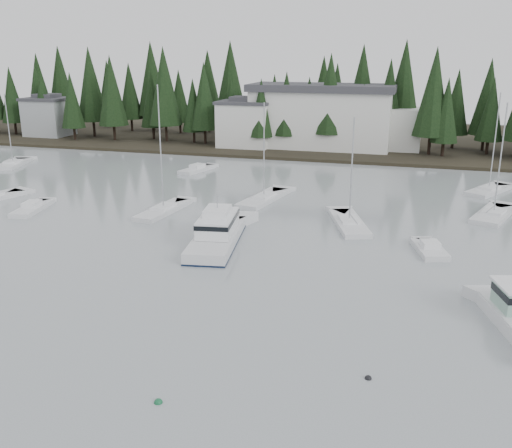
{
  "coord_description": "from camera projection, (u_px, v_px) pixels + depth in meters",
  "views": [
    {
      "loc": [
        12.27,
        -18.18,
        16.98
      ],
      "look_at": [
        -1.01,
        27.35,
        2.5
      ],
      "focal_mm": 40.0,
      "sensor_mm": 36.0,
      "label": 1
    }
  ],
  "objects": [
    {
      "name": "house_west",
      "position": [
        246.0,
        123.0,
        100.93
      ],
      "size": [
        9.54,
        7.42,
        8.75
      ],
      "color": "silver",
      "rests_on": "ground"
    },
    {
      "name": "harbor_inn",
      "position": [
        333.0,
        117.0,
        99.64
      ],
      "size": [
        29.5,
        11.5,
        10.9
      ],
      "color": "silver",
      "rests_on": "ground"
    },
    {
      "name": "runabout_1",
      "position": [
        430.0,
        251.0,
        49.99
      ],
      "size": [
        3.48,
        5.42,
        1.42
      ],
      "rotation": [
        0.0,
        0.0,
        1.85
      ],
      "color": "silver",
      "rests_on": "ground"
    },
    {
      "name": "mooring_buoy_dark",
      "position": [
        368.0,
        379.0,
        30.76
      ],
      "size": [
        0.39,
        0.39,
        0.39
      ],
      "primitive_type": "sphere",
      "color": "black",
      "rests_on": "ground"
    },
    {
      "name": "far_shore_land",
      "position": [
        358.0,
        139.0,
        114.0
      ],
      "size": [
        240.0,
        54.0,
        1.0
      ],
      "primitive_type": "cube",
      "color": "black",
      "rests_on": "ground"
    },
    {
      "name": "sailboat_2",
      "position": [
        164.0,
        211.0,
        62.39
      ],
      "size": [
        3.24,
        9.08,
        14.17
      ],
      "rotation": [
        0.0,
        0.0,
        1.48
      ],
      "color": "silver",
      "rests_on": "ground"
    },
    {
      "name": "cabin_cruiser_center",
      "position": [
        217.0,
        235.0,
        52.13
      ],
      "size": [
        5.45,
        12.24,
        5.08
      ],
      "rotation": [
        0.0,
        0.0,
        1.73
      ],
      "color": "silver",
      "rests_on": "ground"
    },
    {
      "name": "runabout_3",
      "position": [
        197.0,
        170.0,
        83.63
      ],
      "size": [
        3.8,
        7.13,
        1.42
      ],
      "rotation": [
        0.0,
        0.0,
        1.32
      ],
      "color": "silver",
      "rests_on": "ground"
    },
    {
      "name": "mooring_buoy_green",
      "position": [
        158.0,
        403.0,
        28.67
      ],
      "size": [
        0.44,
        0.44,
        0.44
      ],
      "primitive_type": "sphere",
      "color": "#145933",
      "rests_on": "ground"
    },
    {
      "name": "conifer_treeline",
      "position": [
        351.0,
        147.0,
        103.9
      ],
      "size": [
        200.0,
        22.0,
        20.0
      ],
      "primitive_type": null,
      "color": "black",
      "rests_on": "ground"
    },
    {
      "name": "runabout_0",
      "position": [
        32.0,
        209.0,
        63.02
      ],
      "size": [
        3.49,
        7.01,
        1.42
      ],
      "rotation": [
        0.0,
        0.0,
        1.77
      ],
      "color": "silver",
      "rests_on": "ground"
    },
    {
      "name": "house_far_west",
      "position": [
        49.0,
        116.0,
        114.09
      ],
      "size": [
        8.48,
        7.42,
        8.25
      ],
      "color": "#999EA0",
      "rests_on": "ground"
    },
    {
      "name": "sailboat_6",
      "position": [
        264.0,
        200.0,
        67.3
      ],
      "size": [
        4.4,
        10.03,
        11.92
      ],
      "rotation": [
        0.0,
        0.0,
        1.39
      ],
      "color": "silver",
      "rests_on": "ground"
    },
    {
      "name": "sailboat_4",
      "position": [
        489.0,
        192.0,
        71.2
      ],
      "size": [
        6.36,
        8.34,
        12.74
      ],
      "rotation": [
        0.0,
        0.0,
        1.05
      ],
      "color": "silver",
      "rests_on": "ground"
    },
    {
      "name": "sailboat_1",
      "position": [
        13.0,
        165.0,
        87.76
      ],
      "size": [
        5.1,
        8.59,
        11.33
      ],
      "rotation": [
        0.0,
        0.0,
        1.85
      ],
      "color": "silver",
      "rests_on": "ground"
    },
    {
      "name": "sailboat_3",
      "position": [
        349.0,
        225.0,
        57.69
      ],
      "size": [
        5.48,
        9.49,
        11.41
      ],
      "rotation": [
        0.0,
        0.0,
        1.9
      ],
      "color": "silver",
      "rests_on": "ground"
    },
    {
      "name": "sailboat_5",
      "position": [
        493.0,
        216.0,
        60.7
      ],
      "size": [
        5.53,
        8.99,
        12.51
      ],
      "rotation": [
        0.0,
        0.0,
        1.24
      ],
      "color": "silver",
      "rests_on": "ground"
    }
  ]
}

